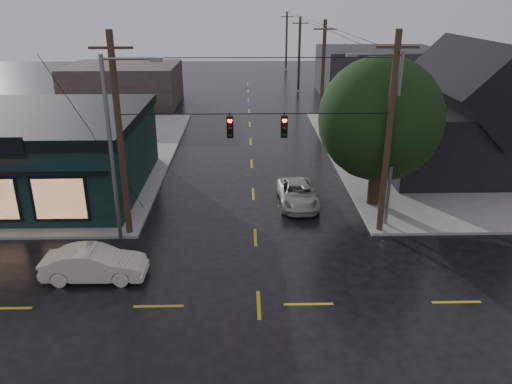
{
  "coord_description": "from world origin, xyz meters",
  "views": [
    {
      "loc": [
        -0.51,
        -16.89,
        11.54
      ],
      "look_at": [
        0.02,
        5.23,
        2.8
      ],
      "focal_mm": 35.0,
      "sensor_mm": 36.0,
      "label": 1
    }
  ],
  "objects_px": {
    "corner_tree": "(380,119)",
    "sedan_cream": "(94,264)",
    "utility_pole_nw": "(130,234)",
    "suv_silver": "(298,194)",
    "utility_pole_ne": "(379,232)"
  },
  "relations": [
    {
      "from": "corner_tree",
      "to": "sedan_cream",
      "type": "distance_m",
      "value": 16.71
    },
    {
      "from": "corner_tree",
      "to": "utility_pole_nw",
      "type": "height_order",
      "value": "corner_tree"
    },
    {
      "from": "utility_pole_nw",
      "to": "suv_silver",
      "type": "xyz_separation_m",
      "value": [
        9.1,
        3.79,
        0.66
      ]
    },
    {
      "from": "utility_pole_ne",
      "to": "sedan_cream",
      "type": "xyz_separation_m",
      "value": [
        -13.56,
        -4.33,
        0.73
      ]
    },
    {
      "from": "corner_tree",
      "to": "utility_pole_nw",
      "type": "relative_size",
      "value": 0.84
    },
    {
      "from": "corner_tree",
      "to": "sedan_cream",
      "type": "xyz_separation_m",
      "value": [
        -14.06,
        -7.86,
        -4.44
      ]
    },
    {
      "from": "utility_pole_nw",
      "to": "sedan_cream",
      "type": "height_order",
      "value": "utility_pole_nw"
    },
    {
      "from": "suv_silver",
      "to": "corner_tree",
      "type": "bearing_deg",
      "value": -4.36
    },
    {
      "from": "utility_pole_ne",
      "to": "suv_silver",
      "type": "xyz_separation_m",
      "value": [
        -3.9,
        3.79,
        0.66
      ]
    },
    {
      "from": "sedan_cream",
      "to": "utility_pole_nw",
      "type": "bearing_deg",
      "value": -6.94
    },
    {
      "from": "utility_pole_nw",
      "to": "suv_silver",
      "type": "bearing_deg",
      "value": 22.63
    },
    {
      "from": "corner_tree",
      "to": "sedan_cream",
      "type": "relative_size",
      "value": 1.92
    },
    {
      "from": "utility_pole_nw",
      "to": "suv_silver",
      "type": "distance_m",
      "value": 9.88
    },
    {
      "from": "utility_pole_ne",
      "to": "suv_silver",
      "type": "height_order",
      "value": "utility_pole_ne"
    },
    {
      "from": "utility_pole_nw",
      "to": "corner_tree",
      "type": "bearing_deg",
      "value": 14.67
    }
  ]
}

